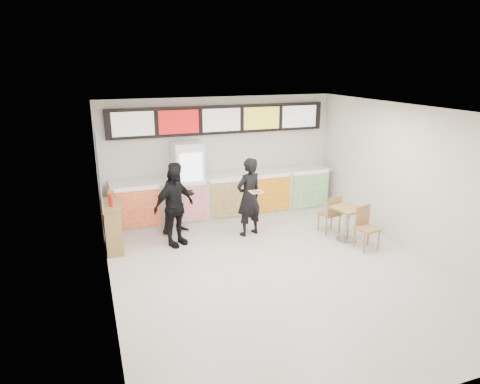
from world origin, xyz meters
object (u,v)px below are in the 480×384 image
customer_mid (174,207)px  condiment_ledge (113,226)px  service_counter (226,196)px  cafe_table (348,218)px  drinks_fridge (189,183)px  customer_main (249,197)px  customer_left (178,198)px

customer_mid → condiment_ledge: size_ratio=1.41×
service_counter → customer_mid: customer_mid is taller
service_counter → cafe_table: 3.08m
service_counter → drinks_fridge: (-0.93, 0.02, 0.43)m
customer_main → condiment_ledge: size_ratio=1.47×
customer_main → customer_mid: 1.70m
cafe_table → condiment_ledge: (-4.89, 1.25, -0.01)m
customer_left → customer_mid: size_ratio=0.96×
cafe_table → customer_mid: bearing=151.5°
customer_mid → cafe_table: customer_mid is taller
service_counter → condiment_ledge: bearing=-159.8°
customer_main → customer_left: bearing=-42.8°
drinks_fridge → customer_main: bearing=-49.0°
drinks_fridge → customer_left: bearing=-124.7°
drinks_fridge → customer_main: size_ratio=1.11×
cafe_table → condiment_ledge: 5.05m
service_counter → customer_mid: 2.01m
customer_main → cafe_table: size_ratio=1.12×
customer_left → customer_mid: bearing=-120.6°
customer_main → cafe_table: (1.93, -1.05, -0.37)m
service_counter → cafe_table: (2.07, -2.28, -0.04)m
cafe_table → condiment_ledge: bearing=153.3°
service_counter → customer_left: customer_left is taller
customer_main → customer_mid: size_ratio=1.04×
customer_mid → customer_main: bearing=-26.8°
customer_left → condiment_ledge: bearing=-174.3°
customer_left → condiment_ledge: 1.61m
customer_mid → condiment_ledge: customer_mid is taller
condiment_ledge → customer_mid: bearing=-9.2°
drinks_fridge → customer_left: (-0.39, -0.56, -0.17)m
cafe_table → condiment_ledge: size_ratio=1.31×
drinks_fridge → customer_mid: (-0.61, -1.26, -0.14)m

